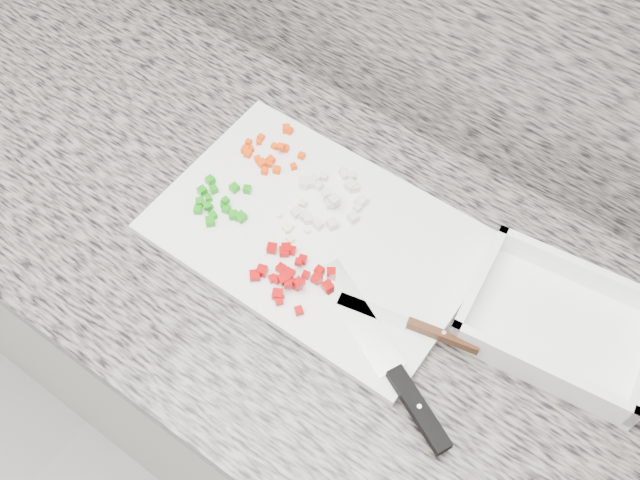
# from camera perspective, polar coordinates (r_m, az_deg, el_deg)

# --- Properties ---
(cabinet) EXTENTS (3.92, 0.62, 0.86)m
(cabinet) POSITION_cam_1_polar(r_m,az_deg,el_deg) (1.48, -2.27, -9.41)
(cabinet) COLOR silver
(cabinet) RESTS_ON ground
(countertop) EXTENTS (3.96, 0.64, 0.04)m
(countertop) POSITION_cam_1_polar(r_m,az_deg,el_deg) (1.09, -3.07, -0.06)
(countertop) COLOR slate
(countertop) RESTS_ON cabinet
(cutting_board) EXTENTS (0.47, 0.31, 0.02)m
(cutting_board) POSITION_cam_1_polar(r_m,az_deg,el_deg) (1.06, -0.25, 0.47)
(cutting_board) COLOR white
(cutting_board) RESTS_ON countertop
(carrot_pile) EXTENTS (0.10, 0.10, 0.02)m
(carrot_pile) POSITION_cam_1_polar(r_m,az_deg,el_deg) (1.14, -4.02, 7.08)
(carrot_pile) COLOR #EE3F05
(carrot_pile) RESTS_ON cutting_board
(onion_pile) EXTENTS (0.12, 0.12, 0.02)m
(onion_pile) POSITION_cam_1_polar(r_m,az_deg,el_deg) (1.08, 0.89, 3.44)
(onion_pile) COLOR beige
(onion_pile) RESTS_ON cutting_board
(green_pepper_pile) EXTENTS (0.10, 0.09, 0.02)m
(green_pepper_pile) POSITION_cam_1_polar(r_m,az_deg,el_deg) (1.08, -8.07, 2.96)
(green_pepper_pile) COLOR #148B0C
(green_pepper_pile) RESTS_ON cutting_board
(red_pepper_pile) EXTENTS (0.12, 0.09, 0.02)m
(red_pepper_pile) POSITION_cam_1_polar(r_m,az_deg,el_deg) (1.00, -2.36, -2.70)
(red_pepper_pile) COLOR #A80203
(red_pepper_pile) RESTS_ON cutting_board
(garlic_pile) EXTENTS (0.06, 0.06, 0.01)m
(garlic_pile) POSITION_cam_1_polar(r_m,az_deg,el_deg) (1.06, -2.10, 1.43)
(garlic_pile) COLOR #F8F3C0
(garlic_pile) RESTS_ON cutting_board
(chef_knife) EXTENTS (0.29, 0.16, 0.02)m
(chef_knife) POSITION_cam_1_polar(r_m,az_deg,el_deg) (0.95, 6.12, -10.71)
(chef_knife) COLOR white
(chef_knife) RESTS_ON cutting_board
(paring_knife) EXTENTS (0.20, 0.06, 0.02)m
(paring_knife) POSITION_cam_1_polar(r_m,az_deg,el_deg) (0.98, 8.38, -7.09)
(paring_knife) COLOR white
(paring_knife) RESTS_ON cutting_board
(tray) EXTENTS (0.27, 0.21, 0.05)m
(tray) POSITION_cam_1_polar(r_m,az_deg,el_deg) (1.03, 18.60, -6.47)
(tray) COLOR white
(tray) RESTS_ON countertop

